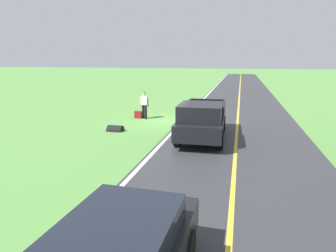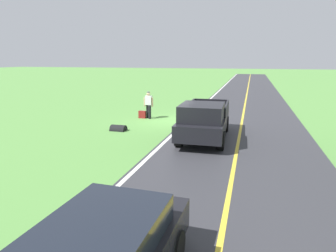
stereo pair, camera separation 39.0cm
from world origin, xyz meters
TOP-DOWN VIEW (x-y plane):
  - ground_plane at (0.00, 0.00)m, footprint 200.00×200.00m
  - road_surface at (-4.23, 0.00)m, footprint 6.91×120.00m
  - lane_edge_line at (-0.96, 0.00)m, footprint 0.16×117.60m
  - lane_centre_line at (-4.23, 0.00)m, footprint 0.14×117.60m
  - hitchhiker_walking at (1.59, -0.62)m, footprint 0.62×0.51m
  - suitcase_carried at (2.01, -0.53)m, footprint 0.46×0.21m
  - pickup_truck_passing at (-2.61, 3.51)m, footprint 2.21×5.45m
  - drainage_culvert at (2.06, 2.96)m, footprint 0.80×0.60m

SIDE VIEW (x-z plane):
  - ground_plane at x=0.00m, z-range 0.00..0.00m
  - drainage_culvert at x=2.06m, z-range -0.30..0.30m
  - road_surface at x=-4.23m, z-range 0.00..0.00m
  - lane_edge_line at x=-0.96m, z-range 0.00..0.01m
  - lane_centre_line at x=-4.23m, z-range 0.00..0.01m
  - suitcase_carried at x=2.01m, z-range 0.00..0.48m
  - pickup_truck_passing at x=-2.61m, z-range 0.06..1.88m
  - hitchhiker_walking at x=1.59m, z-range 0.11..1.85m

